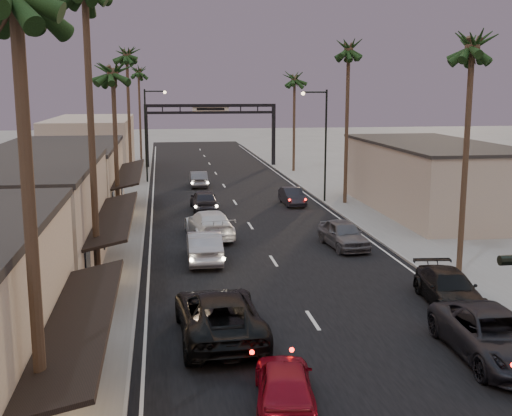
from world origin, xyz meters
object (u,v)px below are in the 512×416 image
object	(u,v)px
palm_ld	(127,50)
palm_rc	(295,75)
oncoming_red	(285,384)
curbside_near	(495,336)
palm_rb	(349,44)
streetlight_left	(149,128)
arch	(211,119)
palm_ra	(473,37)
oncoming_silver	(204,246)
oncoming_pickup	(219,315)
streetlight_right	(322,136)
palm_far	(138,69)
palm_lc	(112,66)
curbside_black	(449,288)

from	to	relation	value
palm_ld	palm_rc	world-z (taller)	palm_ld
oncoming_red	curbside_near	size ratio (longest dim) A/B	0.70
palm_rb	streetlight_left	bearing A→B (deg)	137.95
arch	streetlight_left	size ratio (longest dim) A/B	1.69
arch	palm_ra	world-z (taller)	palm_ra
palm_ld	oncoming_red	world-z (taller)	palm_ld
oncoming_silver	streetlight_left	bearing A→B (deg)	-83.15
oncoming_pickup	curbside_near	size ratio (longest dim) A/B	1.08
streetlight_right	palm_far	world-z (taller)	palm_far
palm_ld	curbside_near	bearing A→B (deg)	-71.08
palm_lc	curbside_black	size ratio (longest dim) A/B	2.44
palm_ld	palm_ra	bearing A→B (deg)	-60.98
palm_lc	palm_rc	world-z (taller)	same
arch	oncoming_pickup	world-z (taller)	arch
palm_ld	palm_far	bearing A→B (deg)	89.25
arch	curbside_black	bearing A→B (deg)	-82.93
streetlight_right	palm_ra	distance (m)	21.94
oncoming_silver	palm_ra	bearing A→B (deg)	160.15
palm_ld	palm_lc	bearing A→B (deg)	-90.00
palm_ld	oncoming_silver	distance (m)	29.28
streetlight_right	oncoming_red	size ratio (longest dim) A/B	2.15
curbside_near	palm_ra	bearing A→B (deg)	72.54
palm_rc	streetlight_left	bearing A→B (deg)	-158.86
palm_far	curbside_near	bearing A→B (deg)	-77.93
palm_ld	arch	bearing A→B (deg)	60.17
streetlight_right	oncoming_red	world-z (taller)	streetlight_right
arch	streetlight_right	bearing A→B (deg)	-74.53
streetlight_left	palm_rc	distance (m)	17.42
palm_rc	oncoming_silver	world-z (taller)	palm_rc
streetlight_left	palm_ra	bearing A→B (deg)	-65.46
arch	palm_ra	xyz separation A→B (m)	(8.60, -46.00, 5.91)
streetlight_left	curbside_near	bearing A→B (deg)	-74.33
streetlight_right	oncoming_silver	world-z (taller)	streetlight_right
palm_ld	oncoming_silver	xyz separation A→B (m)	(4.92, -26.43, -11.59)
streetlight_right	palm_rc	bearing A→B (deg)	84.95
palm_ra	palm_rb	size ratio (longest dim) A/B	0.93
arch	palm_far	world-z (taller)	palm_far
palm_lc	palm_rc	xyz separation A→B (m)	(17.20, 28.00, 0.00)
curbside_near	oncoming_pickup	bearing A→B (deg)	162.17
palm_lc	streetlight_right	bearing A→B (deg)	30.11
palm_far	palm_rb	bearing A→B (deg)	-63.57
streetlight_right	oncoming_silver	size ratio (longest dim) A/B	1.79
streetlight_right	oncoming_silver	bearing A→B (deg)	-122.83
arch	oncoming_silver	size ratio (longest dim) A/B	3.03
streetlight_right	palm_lc	world-z (taller)	palm_lc
streetlight_right	streetlight_left	xyz separation A→B (m)	(-13.84, 13.00, 0.00)
oncoming_pickup	palm_far	bearing A→B (deg)	-87.97
oncoming_pickup	oncoming_silver	distance (m)	10.79
oncoming_red	curbside_black	distance (m)	11.61
streetlight_right	curbside_black	distance (m)	25.42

